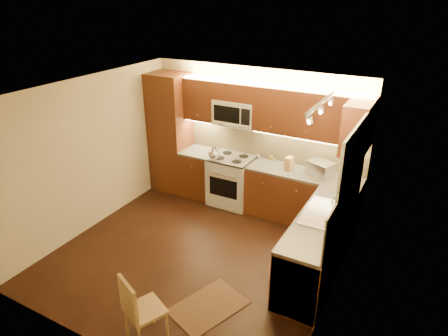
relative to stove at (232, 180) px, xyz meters
The scene contains 37 objects.
floor 1.76m from the stove, 79.85° to the right, with size 4.00×4.00×0.01m, color black.
ceiling 2.66m from the stove, 79.85° to the right, with size 4.00×4.00×0.01m, color beige.
wall_back 0.91m from the stove, 47.29° to the left, with size 4.00×0.01×2.50m, color #C9B893.
wall_front 3.77m from the stove, 85.33° to the right, with size 4.00×0.01×2.50m, color #C9B893.
wall_left 2.51m from the stove, 135.42° to the right, with size 0.01×4.00×2.50m, color #C9B893.
wall_right 2.95m from the stove, 36.06° to the right, with size 0.01×4.00×2.50m, color #C9B893.
pantry 1.52m from the stove, behind, with size 0.70×0.60×2.30m, color #4B2510.
base_cab_back_left 0.69m from the stove, behind, with size 0.62×0.60×0.86m, color #4B2510.
counter_back_left 0.81m from the stove, behind, with size 0.62×0.60×0.04m, color #322F2D.
base_cab_back_right 1.34m from the stove, ahead, with size 1.92×0.60×0.86m, color #4B2510.
counter_back_right 1.40m from the stove, ahead, with size 1.92×0.60×0.04m, color #322F2D.
base_cab_right 2.37m from the stove, 32.52° to the right, with size 0.60×2.00×0.86m, color #4B2510.
counter_right 2.41m from the stove, 32.52° to the right, with size 0.60×2.00×0.04m, color #322F2D.
dishwasher 2.81m from the stove, 44.64° to the right, with size 0.58×0.60×0.84m, color silver.
backsplash_back 1.03m from the stove, 25.86° to the left, with size 3.30×0.02×0.60m, color tan.
backsplash_right 2.72m from the stove, 29.11° to the right, with size 0.02×2.00×0.60m, color tan.
upper_cab_back_left 1.58m from the stove, 167.74° to the left, with size 0.62×0.35×0.75m, color #4B2510.
upper_cab_back_right 1.95m from the stove, ahead, with size 1.92×0.35×0.75m, color #4B2510.
upper_cab_bridge 1.64m from the stove, 90.00° to the left, with size 0.76×0.35×0.31m, color #4B2510.
upper_cab_right_corner 2.57m from the stove, ahead, with size 0.35×0.50×0.75m, color #4B2510.
stove is the anchor object (origin of this frame).
microwave 1.27m from the stove, 90.00° to the left, with size 0.76×0.38×0.44m, color silver, non-canonical shape.
window_frame 2.79m from the stove, 26.21° to the right, with size 0.03×1.44×1.24m, color silver.
window_blinds 2.77m from the stove, 26.41° to the right, with size 0.02×1.36×1.16m, color silver.
sink 2.35m from the stove, 29.36° to the right, with size 0.52×0.86×0.15m, color silver, non-canonical shape.
faucet 2.52m from the stove, 27.30° to the right, with size 0.20×0.04×0.30m, color silver, non-canonical shape.
track_light_bar 3.01m from the stove, 34.57° to the right, with size 0.04×1.20×0.03m, color silver.
kettle 0.67m from the stove, 137.41° to the right, with size 0.21×0.21×0.24m, color silver, non-canonical shape.
toaster_oven 1.70m from the stove, ahead, with size 0.40×0.30×0.24m, color silver.
knife_block 1.21m from the stove, ahead, with size 0.10×0.16×0.22m, color olive.
spice_jar_a 0.69m from the stove, 25.30° to the left, with size 0.05×0.05×0.11m, color silver.
spice_jar_b 0.84m from the stove, 22.71° to the left, with size 0.04×0.04×0.08m, color olive.
spice_jar_c 0.92m from the stove, 14.59° to the left, with size 0.04×0.04×0.09m, color silver.
spice_jar_d 0.87m from the stove, 21.66° to the left, with size 0.04×0.04×0.09m, color olive.
soap_bottle 2.32m from the stove, 12.68° to the right, with size 0.09×0.09×0.19m, color #BBBCC0.
rug 2.80m from the stove, 68.57° to the right, with size 0.61×0.92×0.01m, color black.
dining_chair 3.39m from the stove, 79.03° to the right, with size 0.39×0.39×0.89m, color olive, non-canonical shape.
Camera 1 is at (2.76, -4.25, 3.70)m, focal length 32.16 mm.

